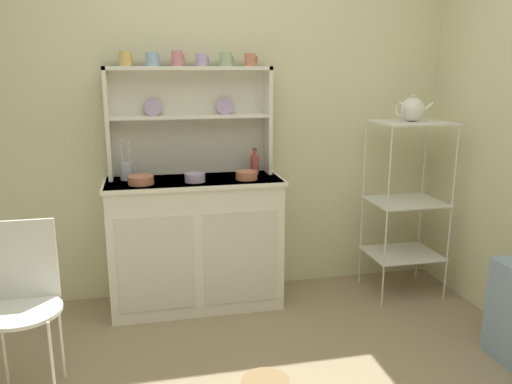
% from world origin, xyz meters
% --- Properties ---
extents(wall_back, '(3.84, 0.05, 2.50)m').
position_xyz_m(wall_back, '(0.00, 1.62, 1.25)').
color(wall_back, beige).
rests_on(wall_back, ground).
extents(hutch_cabinet, '(1.12, 0.45, 0.86)m').
position_xyz_m(hutch_cabinet, '(-0.21, 1.37, 0.44)').
color(hutch_cabinet, white).
rests_on(hutch_cabinet, ground).
extents(hutch_shelf_unit, '(1.05, 0.18, 0.70)m').
position_xyz_m(hutch_shelf_unit, '(-0.21, 1.53, 1.27)').
color(hutch_shelf_unit, silver).
rests_on(hutch_shelf_unit, hutch_cabinet).
extents(bakers_rack, '(0.48, 0.40, 1.20)m').
position_xyz_m(bakers_rack, '(1.23, 1.27, 0.73)').
color(bakers_rack, silver).
rests_on(bakers_rack, ground).
extents(wire_chair, '(0.36, 0.36, 0.85)m').
position_xyz_m(wire_chair, '(-1.09, 0.59, 0.52)').
color(wire_chair, white).
rests_on(wire_chair, ground).
extents(cup_gold_0, '(0.09, 0.08, 0.09)m').
position_xyz_m(cup_gold_0, '(-0.59, 1.49, 1.60)').
color(cup_gold_0, '#DBB760').
rests_on(cup_gold_0, hutch_shelf_unit).
extents(cup_sky_1, '(0.09, 0.08, 0.08)m').
position_xyz_m(cup_sky_1, '(-0.43, 1.49, 1.60)').
color(cup_sky_1, '#8EB2D1').
rests_on(cup_sky_1, hutch_shelf_unit).
extents(cup_rose_2, '(0.08, 0.07, 0.09)m').
position_xyz_m(cup_rose_2, '(-0.27, 1.49, 1.60)').
color(cup_rose_2, '#D17A84').
rests_on(cup_rose_2, hutch_shelf_unit).
extents(cup_lilac_3, '(0.09, 0.07, 0.08)m').
position_xyz_m(cup_lilac_3, '(-0.12, 1.49, 1.59)').
color(cup_lilac_3, '#B79ECC').
rests_on(cup_lilac_3, hutch_shelf_unit).
extents(cup_sage_4, '(0.09, 0.08, 0.08)m').
position_xyz_m(cup_sage_4, '(0.03, 1.49, 1.60)').
color(cup_sage_4, '#9EB78E').
rests_on(cup_sage_4, hutch_shelf_unit).
extents(cup_terracotta_5, '(0.08, 0.07, 0.08)m').
position_xyz_m(cup_terracotta_5, '(0.19, 1.49, 1.60)').
color(cup_terracotta_5, '#C67556').
rests_on(cup_terracotta_5, hutch_shelf_unit).
extents(bowl_mixing_large, '(0.16, 0.16, 0.05)m').
position_xyz_m(bowl_mixing_large, '(-0.53, 1.29, 0.88)').
color(bowl_mixing_large, '#C67556').
rests_on(bowl_mixing_large, hutch_cabinet).
extents(bowl_floral_medium, '(0.13, 0.13, 0.05)m').
position_xyz_m(bowl_floral_medium, '(-0.21, 1.29, 0.88)').
color(bowl_floral_medium, '#B79ECC').
rests_on(bowl_floral_medium, hutch_cabinet).
extents(bowl_cream_small, '(0.14, 0.14, 0.05)m').
position_xyz_m(bowl_cream_small, '(0.12, 1.29, 0.88)').
color(bowl_cream_small, '#C67556').
rests_on(bowl_cream_small, hutch_cabinet).
extents(jam_bottle, '(0.06, 0.06, 0.17)m').
position_xyz_m(jam_bottle, '(0.21, 1.45, 0.93)').
color(jam_bottle, '#B74C47').
rests_on(jam_bottle, hutch_cabinet).
extents(utensil_jar, '(0.08, 0.08, 0.25)m').
position_xyz_m(utensil_jar, '(-0.62, 1.45, 0.92)').
color(utensil_jar, '#B2B7C6').
rests_on(utensil_jar, hutch_cabinet).
extents(porcelain_teapot, '(0.25, 0.16, 0.18)m').
position_xyz_m(porcelain_teapot, '(1.23, 1.27, 1.28)').
color(porcelain_teapot, white).
rests_on(porcelain_teapot, bakers_rack).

